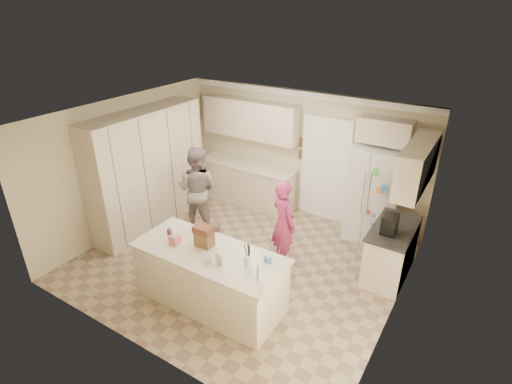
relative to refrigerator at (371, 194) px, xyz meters
The scene contains 41 objects.
floor 2.75m from the refrigerator, 127.91° to the right, with size 5.20×4.60×0.02m, color #968560.
ceiling 3.10m from the refrigerator, 127.91° to the right, with size 5.20×4.60×0.02m, color white.
wall_back 1.66m from the refrigerator, behind, with size 5.20×0.02×2.60m, color beige.
wall_front 4.65m from the refrigerator, 110.08° to the right, with size 5.20×0.02×2.60m, color beige.
wall_left 4.69m from the refrigerator, 154.06° to the right, with size 0.02×4.60×2.60m, color beige.
wall_right 2.32m from the refrigerator, 63.52° to the right, with size 0.02×4.60×2.60m, color beige.
crown_back 2.29m from the refrigerator, behind, with size 5.20×0.08×0.12m, color white.
pantry_bank 4.32m from the refrigerator, 154.65° to the right, with size 0.60×2.60×2.35m, color beige.
back_base_cab 2.78m from the refrigerator, behind, with size 2.20×0.60×0.88m, color beige.
back_countertop 2.74m from the refrigerator, behind, with size 2.24×0.63×0.04m, color beige.
back_upper_cab 2.92m from the refrigerator, behind, with size 2.20×0.35×0.80m, color beige.
doorway_opening 1.08m from the refrigerator, 167.23° to the left, with size 0.90×0.06×2.10m, color black.
doorway_casing 1.07m from the refrigerator, 169.08° to the left, with size 1.02×0.03×2.22m, color white.
wall_frame_upper 1.72m from the refrigerator, behind, with size 0.15×0.02×0.20m, color brown.
wall_frame_lower 1.63m from the refrigerator, behind, with size 0.15×0.02×0.20m, color brown.
refrigerator is the anchor object (origin of this frame).
fridge_seam 0.36m from the refrigerator, 90.00° to the right, with size 0.01×0.02×1.78m, color gray.
fridge_dispenser 0.49m from the refrigerator, 121.08° to the right, with size 0.22×0.03×0.35m, color black.
fridge_handle_l 0.40m from the refrigerator, 97.70° to the right, with size 0.02×0.02×0.85m, color silver.
fridge_handle_r 0.40m from the refrigerator, 82.30° to the right, with size 0.02×0.02×0.85m, color silver.
over_fridge_cab 1.20m from the refrigerator, 54.36° to the left, with size 0.95×0.35×0.45m, color beige.
right_base_cab 1.34m from the refrigerator, 55.85° to the right, with size 0.60×1.20×0.88m, color beige.
right_countertop 1.26m from the refrigerator, 56.23° to the right, with size 0.63×1.24×0.04m, color #2D2B28.
right_upper_cab 1.58m from the refrigerator, 45.37° to the right, with size 0.35×1.50×0.70m, color beige.
coffee_maker 1.42m from the refrigerator, 62.12° to the right, with size 0.22×0.28×0.30m, color black.
island_base 3.47m from the refrigerator, 113.88° to the right, with size 2.20×0.90×0.88m, color beige.
island_top 3.44m from the refrigerator, 113.88° to the right, with size 2.28×0.96×0.05m, color beige.
utensil_crock 3.18m from the refrigerator, 103.48° to the right, with size 0.13×0.13×0.15m, color white.
tissue_box 3.78m from the refrigerator, 120.91° to the right, with size 0.13×0.13×0.14m, color #CD626A.
tissue_plume 3.79m from the refrigerator, 120.91° to the right, with size 0.08×0.08×0.08m, color white.
dollhouse_body 3.41m from the refrigerator, 116.86° to the right, with size 0.26×0.18×0.22m, color brown.
dollhouse_roof 3.42m from the refrigerator, 116.86° to the right, with size 0.28×0.20×0.10m, color #592D1E.
jam_jar 3.79m from the refrigerator, 125.32° to the right, with size 0.07×0.07×0.09m, color #59263F.
greeting_card_a 3.57m from the refrigerator, 110.37° to the right, with size 0.12×0.01×0.16m, color white.
greeting_card_b 3.47m from the refrigerator, 108.34° to the right, with size 0.12×0.01×0.16m, color silver.
water_bottle 3.33m from the refrigerator, 97.64° to the right, with size 0.07×0.07×0.24m, color silver.
shaker_salt 2.98m from the refrigerator, 101.07° to the right, with size 0.05×0.05×0.09m, color #4A70A8.
shaker_pepper 2.97m from the refrigerator, 99.74° to the right, with size 0.05×0.05×0.09m, color #4A70A8.
teen_boy 3.31m from the refrigerator, 152.36° to the right, with size 0.84×0.66×1.73m, color gray.
teen_girl 1.91m from the refrigerator, 121.26° to the right, with size 0.56×0.37×1.55m, color #B63676.
fridge_magnets 0.36m from the refrigerator, 90.00° to the right, with size 0.76×0.02×1.44m, color tan, non-canonical shape.
Camera 1 is at (3.30, -4.78, 4.22)m, focal length 28.00 mm.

